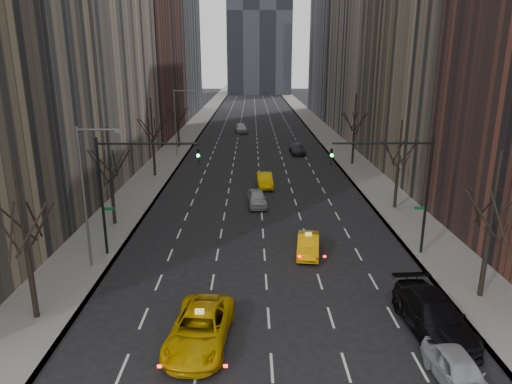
{
  "coord_description": "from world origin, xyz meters",
  "views": [
    {
      "loc": [
        -0.84,
        -16.95,
        12.93
      ],
      "look_at": [
        -0.55,
        15.45,
        3.5
      ],
      "focal_mm": 32.0,
      "sensor_mm": 36.0,
      "label": 1
    }
  ],
  "objects_px": {
    "silver_sedan_ahead": "(257,198)",
    "parked_suv_black": "(434,315)",
    "taxi_sedan": "(308,245)",
    "parked_sedan_silver": "(458,371)",
    "taxi_suv": "(200,329)"
  },
  "relations": [
    {
      "from": "taxi_suv",
      "to": "parked_suv_black",
      "type": "xyz_separation_m",
      "value": [
        11.35,
        0.92,
        0.09
      ]
    },
    {
      "from": "silver_sedan_ahead",
      "to": "parked_suv_black",
      "type": "height_order",
      "value": "parked_suv_black"
    },
    {
      "from": "silver_sedan_ahead",
      "to": "parked_sedan_silver",
      "type": "xyz_separation_m",
      "value": [
        7.96,
        -24.19,
        -0.01
      ]
    },
    {
      "from": "parked_sedan_silver",
      "to": "taxi_sedan",
      "type": "bearing_deg",
      "value": 105.19
    },
    {
      "from": "silver_sedan_ahead",
      "to": "parked_suv_black",
      "type": "xyz_separation_m",
      "value": [
        8.44,
        -20.28,
        0.16
      ]
    },
    {
      "from": "silver_sedan_ahead",
      "to": "parked_sedan_silver",
      "type": "distance_m",
      "value": 25.47
    },
    {
      "from": "taxi_suv",
      "to": "taxi_sedan",
      "type": "xyz_separation_m",
      "value": [
        6.32,
        10.3,
        -0.12
      ]
    },
    {
      "from": "parked_suv_black",
      "to": "parked_sedan_silver",
      "type": "bearing_deg",
      "value": -100.71
    },
    {
      "from": "silver_sedan_ahead",
      "to": "taxi_sedan",
      "type": "bearing_deg",
      "value": -77.27
    },
    {
      "from": "taxi_sedan",
      "to": "silver_sedan_ahead",
      "type": "height_order",
      "value": "silver_sedan_ahead"
    },
    {
      "from": "taxi_sedan",
      "to": "parked_suv_black",
      "type": "xyz_separation_m",
      "value": [
        5.03,
        -9.38,
        0.21
      ]
    },
    {
      "from": "taxi_sedan",
      "to": "parked_sedan_silver",
      "type": "height_order",
      "value": "parked_sedan_silver"
    },
    {
      "from": "parked_suv_black",
      "to": "silver_sedan_ahead",
      "type": "bearing_deg",
      "value": 108.77
    },
    {
      "from": "silver_sedan_ahead",
      "to": "parked_sedan_silver",
      "type": "relative_size",
      "value": 1.02
    },
    {
      "from": "taxi_suv",
      "to": "taxi_sedan",
      "type": "distance_m",
      "value": 12.08
    }
  ]
}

